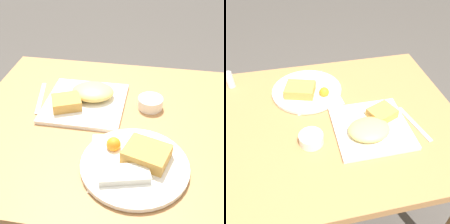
# 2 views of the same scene
# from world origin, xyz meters

# --- Properties ---
(dining_table) EXTENTS (1.01, 0.84, 0.71)m
(dining_table) POSITION_xyz_m (0.00, 0.00, 0.63)
(dining_table) COLOR #B27A47
(dining_table) RESTS_ON ground_plane
(menu_card) EXTENTS (0.24, 0.26, 0.00)m
(menu_card) POSITION_xyz_m (-0.06, 0.17, 0.71)
(menu_card) COLOR silver
(menu_card) RESTS_ON dining_table
(plate_square_near) EXTENTS (0.28, 0.28, 0.06)m
(plate_square_near) POSITION_xyz_m (0.13, -0.10, 0.73)
(plate_square_near) COLOR white
(plate_square_near) RESTS_ON dining_table
(plate_oval_far) EXTENTS (0.31, 0.31, 0.05)m
(plate_oval_far) POSITION_xyz_m (-0.09, 0.19, 0.73)
(plate_oval_far) COLOR white
(plate_oval_far) RESTS_ON menu_card
(sauce_ramekin) EXTENTS (0.09, 0.09, 0.04)m
(sauce_ramekin) POSITION_xyz_m (-0.11, -0.11, 0.73)
(sauce_ramekin) COLOR white
(sauce_ramekin) RESTS_ON dining_table
(butter_knife) EXTENTS (0.06, 0.20, 0.00)m
(butter_knife) POSITION_xyz_m (0.30, -0.10, 0.71)
(butter_knife) COLOR silver
(butter_knife) RESTS_ON dining_table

